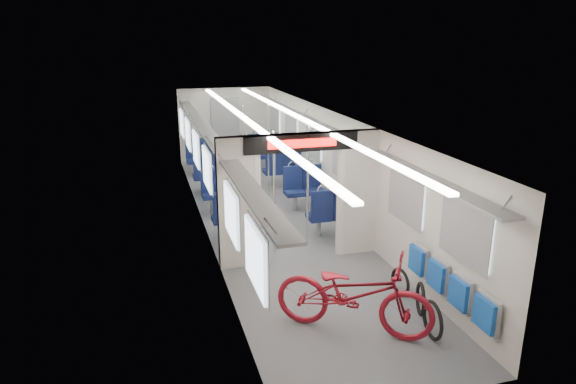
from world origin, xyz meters
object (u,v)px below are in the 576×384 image
at_px(bike_hoop_c, 400,283).
at_px(stanchion_near_right, 308,187).
at_px(seat_bay_far_left, 207,162).
at_px(seat_bay_near_left, 228,200).
at_px(bike_hoop_b, 420,300).
at_px(flip_bench, 449,284).
at_px(bike_hoop_a, 433,322).
at_px(seat_bay_near_right, 316,197).
at_px(stanchion_far_right, 268,151).
at_px(stanchion_far_left, 245,153).
at_px(seat_bay_far_right, 273,157).
at_px(bicycle, 354,294).
at_px(stanchion_near_left, 274,194).

height_order(bike_hoop_c, stanchion_near_right, stanchion_near_right).
xyz_separation_m(bike_hoop_c, seat_bay_far_left, (-2.03, 7.26, 0.36)).
bearing_deg(seat_bay_far_left, seat_bay_near_left, -90.00).
bearing_deg(bike_hoop_c, bike_hoop_b, -89.09).
bearing_deg(flip_bench, stanchion_near_right, 107.44).
distance_m(bike_hoop_a, bike_hoop_c, 1.20).
xyz_separation_m(seat_bay_near_right, stanchion_far_right, (-0.56, 2.02, 0.60)).
bearing_deg(stanchion_far_left, seat_bay_far_right, 57.00).
relative_size(seat_bay_far_left, stanchion_far_left, 0.96).
relative_size(flip_bench, seat_bay_far_left, 0.94).
bearing_deg(stanchion_far_left, seat_bay_near_left, -113.76).
distance_m(flip_bench, seat_bay_near_left, 5.29).
relative_size(bicycle, stanchion_near_right, 0.94).
height_order(seat_bay_near_left, stanchion_far_right, stanchion_far_right).
xyz_separation_m(seat_bay_near_left, stanchion_far_right, (1.31, 1.66, 0.61)).
height_order(seat_bay_near_left, seat_bay_near_right, seat_bay_near_right).
bearing_deg(stanchion_far_left, bike_hoop_c, -76.58).
relative_size(bike_hoop_a, seat_bay_far_right, 0.24).
xyz_separation_m(flip_bench, stanchion_near_left, (-1.72, 2.99, 0.57)).
height_order(flip_bench, stanchion_near_left, stanchion_near_left).
height_order(bicycle, stanchion_far_left, stanchion_far_left).
height_order(bike_hoop_a, bike_hoop_c, bike_hoop_a).
distance_m(seat_bay_near_right, stanchion_far_right, 2.18).
xyz_separation_m(bike_hoop_a, stanchion_far_left, (-1.16, 6.70, 0.90)).
bearing_deg(flip_bench, seat_bay_near_right, 95.43).
bearing_deg(seat_bay_near_left, seat_bay_near_right, -10.92).
bearing_deg(seat_bay_far_left, bike_hoop_b, -75.48).
bearing_deg(stanchion_near_left, flip_bench, -60.05).
relative_size(seat_bay_near_left, stanchion_near_right, 0.87).
bearing_deg(stanchion_near_right, stanchion_far_right, 89.38).
bearing_deg(stanchion_far_right, stanchion_far_left, -175.35).
bearing_deg(seat_bay_far_right, stanchion_far_right, -107.84).
relative_size(bike_hoop_b, stanchion_near_left, 0.21).
height_order(bicycle, seat_bay_far_right, seat_bay_far_right).
xyz_separation_m(seat_bay_far_right, stanchion_near_right, (-0.59, -4.94, 0.58)).
relative_size(seat_bay_near_left, seat_bay_near_right, 0.96).
bearing_deg(seat_bay_far_right, bike_hoop_a, -90.01).
bearing_deg(stanchion_near_right, stanchion_near_left, -161.53).
xyz_separation_m(seat_bay_near_right, stanchion_far_left, (-1.16, 1.97, 0.60)).
xyz_separation_m(bike_hoop_b, seat_bay_far_left, (-2.03, 7.86, 0.34)).
xyz_separation_m(bike_hoop_c, seat_bay_near_left, (-2.03, 3.90, 0.33)).
relative_size(seat_bay_far_left, stanchion_far_right, 0.96).
bearing_deg(stanchion_near_left, seat_bay_near_right, 47.44).
distance_m(flip_bench, seat_bay_far_left, 8.45).
bearing_deg(stanchion_near_right, bike_hoop_c, -72.37).
xyz_separation_m(flip_bench, bike_hoop_b, (-0.25, 0.27, -0.36)).
bearing_deg(bike_hoop_b, stanchion_near_left, 118.39).
bearing_deg(seat_bay_far_right, stanchion_far_left, -123.00).
bearing_deg(bike_hoop_c, seat_bay_far_left, 105.58).
height_order(bike_hoop_a, stanchion_near_left, stanchion_near_left).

